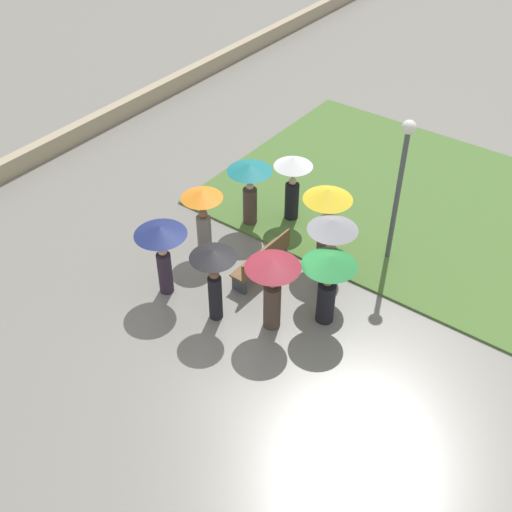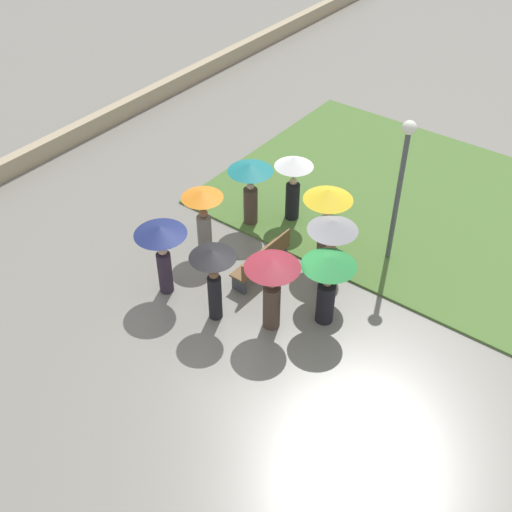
{
  "view_description": "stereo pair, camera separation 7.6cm",
  "coord_description": "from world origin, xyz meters",
  "px_view_note": "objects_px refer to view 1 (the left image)",
  "views": [
    {
      "loc": [
        7.9,
        6.15,
        10.1
      ],
      "look_at": [
        -1.24,
        -0.65,
        0.71
      ],
      "focal_mm": 45.0,
      "sensor_mm": 36.0,
      "label": 1
    },
    {
      "loc": [
        7.86,
        6.21,
        10.1
      ],
      "look_at": [
        -1.24,
        -0.65,
        0.71
      ],
      "focal_mm": 45.0,
      "sensor_mm": 36.0,
      "label": 2
    }
  ],
  "objects_px": {
    "crowd_person_maroon": "(273,280)",
    "crowd_person_navy": "(162,244)",
    "crowd_person_orange": "(203,210)",
    "crowd_person_teal": "(250,181)",
    "lamp_post": "(401,172)",
    "park_bench": "(263,259)",
    "crowd_person_yellow": "(327,208)",
    "crowd_person_white": "(293,176)",
    "crowd_person_grey": "(332,238)",
    "crowd_person_black": "(214,271)",
    "crowd_person_green": "(328,275)"
  },
  "relations": [
    {
      "from": "crowd_person_maroon",
      "to": "crowd_person_navy",
      "type": "xyz_separation_m",
      "value": [
        0.55,
        -2.6,
        0.08
      ]
    },
    {
      "from": "crowd_person_orange",
      "to": "crowd_person_teal",
      "type": "relative_size",
      "value": 0.97
    },
    {
      "from": "lamp_post",
      "to": "crowd_person_maroon",
      "type": "distance_m",
      "value": 3.88
    },
    {
      "from": "park_bench",
      "to": "crowd_person_navy",
      "type": "distance_m",
      "value": 2.47
    },
    {
      "from": "crowd_person_yellow",
      "to": "crowd_person_orange",
      "type": "xyz_separation_m",
      "value": [
        1.46,
        -2.56,
        -0.29
      ]
    },
    {
      "from": "crowd_person_white",
      "to": "crowd_person_orange",
      "type": "distance_m",
      "value": 2.57
    },
    {
      "from": "park_bench",
      "to": "crowd_person_grey",
      "type": "distance_m",
      "value": 1.86
    },
    {
      "from": "park_bench",
      "to": "crowd_person_yellow",
      "type": "distance_m",
      "value": 1.92
    },
    {
      "from": "crowd_person_white",
      "to": "crowd_person_black",
      "type": "xyz_separation_m",
      "value": [
        4.04,
        0.74,
        0.01
      ]
    },
    {
      "from": "crowd_person_green",
      "to": "crowd_person_navy",
      "type": "height_order",
      "value": "crowd_person_navy"
    },
    {
      "from": "crowd_person_navy",
      "to": "lamp_post",
      "type": "bearing_deg",
      "value": 73.86
    },
    {
      "from": "crowd_person_grey",
      "to": "crowd_person_white",
      "type": "xyz_separation_m",
      "value": [
        -1.75,
        -2.21,
        -0.12
      ]
    },
    {
      "from": "crowd_person_grey",
      "to": "crowd_person_orange",
      "type": "relative_size",
      "value": 1.1
    },
    {
      "from": "crowd_person_green",
      "to": "crowd_person_navy",
      "type": "relative_size",
      "value": 0.97
    },
    {
      "from": "crowd_person_maroon",
      "to": "crowd_person_black",
      "type": "relative_size",
      "value": 0.98
    },
    {
      "from": "crowd_person_teal",
      "to": "crowd_person_grey",
      "type": "bearing_deg",
      "value": -94.66
    },
    {
      "from": "lamp_post",
      "to": "crowd_person_grey",
      "type": "height_order",
      "value": "lamp_post"
    },
    {
      "from": "crowd_person_yellow",
      "to": "crowd_person_black",
      "type": "bearing_deg",
      "value": -134.38
    },
    {
      "from": "lamp_post",
      "to": "crowd_person_navy",
      "type": "distance_m",
      "value": 5.55
    },
    {
      "from": "crowd_person_yellow",
      "to": "crowd_person_teal",
      "type": "xyz_separation_m",
      "value": [
        -0.09,
        -2.31,
        -0.2
      ]
    },
    {
      "from": "crowd_person_navy",
      "to": "crowd_person_orange",
      "type": "distance_m",
      "value": 1.72
    },
    {
      "from": "park_bench",
      "to": "crowd_person_maroon",
      "type": "relative_size",
      "value": 0.96
    },
    {
      "from": "park_bench",
      "to": "crowd_person_teal",
      "type": "distance_m",
      "value": 2.25
    },
    {
      "from": "lamp_post",
      "to": "crowd_person_teal",
      "type": "xyz_separation_m",
      "value": [
        0.89,
        -3.57,
        -1.15
      ]
    },
    {
      "from": "crowd_person_white",
      "to": "crowd_person_black",
      "type": "relative_size",
      "value": 1.01
    },
    {
      "from": "crowd_person_grey",
      "to": "crowd_person_white",
      "type": "relative_size",
      "value": 1.03
    },
    {
      "from": "lamp_post",
      "to": "crowd_person_grey",
      "type": "bearing_deg",
      "value": -18.45
    },
    {
      "from": "crowd_person_grey",
      "to": "crowd_person_green",
      "type": "height_order",
      "value": "crowd_person_grey"
    },
    {
      "from": "crowd_person_grey",
      "to": "crowd_person_white",
      "type": "bearing_deg",
      "value": -68.68
    },
    {
      "from": "park_bench",
      "to": "crowd_person_teal",
      "type": "xyz_separation_m",
      "value": [
        -1.47,
        -1.48,
        0.84
      ]
    },
    {
      "from": "park_bench",
      "to": "lamp_post",
      "type": "distance_m",
      "value": 3.73
    },
    {
      "from": "crowd_person_maroon",
      "to": "crowd_person_teal",
      "type": "xyz_separation_m",
      "value": [
        -2.7,
        -2.63,
        0.01
      ]
    },
    {
      "from": "crowd_person_yellow",
      "to": "crowd_person_maroon",
      "type": "distance_m",
      "value": 2.64
    },
    {
      "from": "crowd_person_yellow",
      "to": "crowd_person_maroon",
      "type": "bearing_deg",
      "value": -112.77
    },
    {
      "from": "crowd_person_white",
      "to": "crowd_person_yellow",
      "type": "xyz_separation_m",
      "value": [
        0.91,
        1.56,
        0.18
      ]
    },
    {
      "from": "park_bench",
      "to": "lamp_post",
      "type": "bearing_deg",
      "value": 140.02
    },
    {
      "from": "lamp_post",
      "to": "crowd_person_teal",
      "type": "distance_m",
      "value": 3.86
    },
    {
      "from": "lamp_post",
      "to": "crowd_person_maroon",
      "type": "relative_size",
      "value": 2.02
    },
    {
      "from": "crowd_person_yellow",
      "to": "crowd_person_white",
      "type": "bearing_deg",
      "value": 120.29
    },
    {
      "from": "crowd_person_green",
      "to": "crowd_person_teal",
      "type": "height_order",
      "value": "crowd_person_teal"
    },
    {
      "from": "crowd_person_grey",
      "to": "crowd_person_maroon",
      "type": "distance_m",
      "value": 1.8
    },
    {
      "from": "lamp_post",
      "to": "crowd_person_navy",
      "type": "xyz_separation_m",
      "value": [
        4.13,
        -3.55,
        -1.08
      ]
    },
    {
      "from": "lamp_post",
      "to": "crowd_person_maroon",
      "type": "height_order",
      "value": "lamp_post"
    },
    {
      "from": "crowd_person_navy",
      "to": "crowd_person_grey",
      "type": "bearing_deg",
      "value": 62.67
    },
    {
      "from": "crowd_person_white",
      "to": "crowd_person_yellow",
      "type": "height_order",
      "value": "crowd_person_yellow"
    },
    {
      "from": "crowd_person_maroon",
      "to": "crowd_person_green",
      "type": "xyz_separation_m",
      "value": [
        -0.83,
        0.83,
        -0.02
      ]
    },
    {
      "from": "crowd_person_black",
      "to": "crowd_person_teal",
      "type": "xyz_separation_m",
      "value": [
        -3.22,
        -1.49,
        -0.03
      ]
    },
    {
      "from": "lamp_post",
      "to": "crowd_person_white",
      "type": "xyz_separation_m",
      "value": [
        0.07,
        -2.82,
        -1.13
      ]
    },
    {
      "from": "crowd_person_grey",
      "to": "crowd_person_navy",
      "type": "bearing_deg",
      "value": 7.84
    },
    {
      "from": "crowd_person_black",
      "to": "park_bench",
      "type": "bearing_deg",
      "value": 121.9
    }
  ]
}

